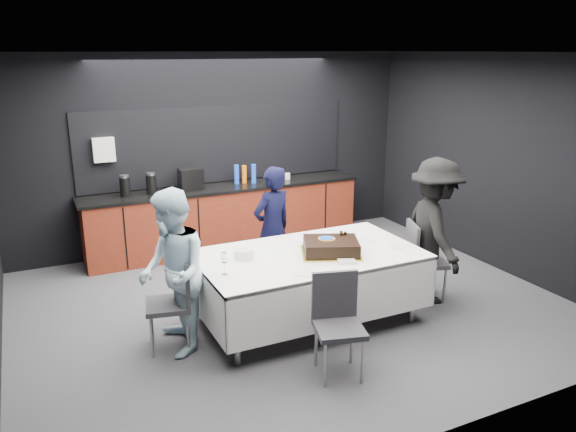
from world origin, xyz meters
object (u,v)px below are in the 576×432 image
(party_table, at_px, (308,265))
(chair_left, at_px, (176,296))
(cake_assembly, at_px, (331,247))
(person_left, at_px, (172,273))
(chair_right, at_px, (421,255))
(plate_stack, at_px, (244,254))
(person_right, at_px, (434,231))
(champagne_flute, at_px, (224,259))
(person_center, at_px, (272,228))
(chair_near, at_px, (337,317))

(party_table, height_order, chair_left, chair_left)
(cake_assembly, distance_m, person_left, 1.65)
(cake_assembly, bearing_deg, chair_right, 3.02)
(plate_stack, xyz_separation_m, person_left, (-0.78, -0.13, -0.02))
(chair_left, xyz_separation_m, person_right, (2.96, -0.21, 0.31))
(cake_assembly, distance_m, champagne_flute, 1.20)
(cake_assembly, height_order, chair_left, cake_assembly)
(person_center, bearing_deg, person_right, 126.41)
(chair_left, distance_m, chair_right, 2.86)
(person_left, bearing_deg, champagne_flute, 71.93)
(cake_assembly, relative_size, chair_right, 0.81)
(cake_assembly, bearing_deg, person_left, 175.47)
(person_left, bearing_deg, person_right, 92.33)
(champagne_flute, distance_m, chair_left, 0.63)
(party_table, relative_size, person_right, 1.38)
(person_left, bearing_deg, chair_near, 56.23)
(chair_near, bearing_deg, person_right, 25.43)
(cake_assembly, bearing_deg, champagne_flute, -176.93)
(champagne_flute, relative_size, person_center, 0.15)
(person_right, bearing_deg, chair_near, 131.83)
(chair_left, relative_size, chair_right, 1.00)
(party_table, bearing_deg, cake_assembly, -29.17)
(person_right, bearing_deg, plate_stack, 99.02)
(party_table, relative_size, chair_near, 2.51)
(cake_assembly, bearing_deg, chair_left, 173.36)
(champagne_flute, bearing_deg, cake_assembly, 3.07)
(plate_stack, height_order, person_left, person_left)
(person_center, height_order, person_left, person_left)
(chair_left, height_order, person_left, person_left)
(champagne_flute, xyz_separation_m, person_left, (-0.45, 0.19, -0.13))
(chair_left, bearing_deg, party_table, -3.02)
(champagne_flute, relative_size, person_left, 0.14)
(person_center, bearing_deg, party_table, 71.48)
(cake_assembly, bearing_deg, plate_stack, 163.12)
(person_center, bearing_deg, plate_stack, 33.94)
(cake_assembly, relative_size, person_center, 0.49)
(cake_assembly, distance_m, plate_stack, 0.91)
(party_table, relative_size, plate_stack, 11.49)
(plate_stack, height_order, chair_near, chair_near)
(chair_near, bearing_deg, person_left, 140.96)
(chair_left, bearing_deg, cake_assembly, -6.64)
(chair_near, distance_m, person_left, 1.60)
(plate_stack, xyz_separation_m, person_center, (0.69, 0.85, -0.07))
(cake_assembly, distance_m, person_right, 1.34)
(chair_near, relative_size, person_left, 0.57)
(plate_stack, bearing_deg, party_table, -12.70)
(plate_stack, distance_m, chair_right, 2.14)
(cake_assembly, xyz_separation_m, chair_left, (-1.61, 0.19, -0.32))
(party_table, relative_size, person_left, 1.44)
(cake_assembly, relative_size, chair_left, 0.81)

